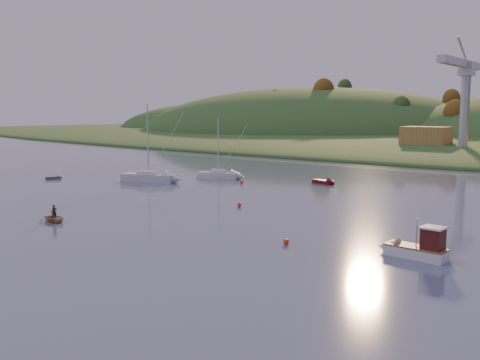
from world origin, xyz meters
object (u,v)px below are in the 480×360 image
Objects in this scene: canoe at (55,219)px; grey_dinghy at (56,178)px; sailboat_far at (218,174)px; red_tender at (327,182)px; sailboat_near at (149,177)px; fishing_boat at (412,247)px.

grey_dinghy reaches higher than canoe.
sailboat_far is 38.40m from canoe.
sailboat_near is at bearing -136.61° from red_tender.
sailboat_near reaches higher than canoe.
fishing_boat is 51.88m from sailboat_near.
fishing_boat is 33.99m from canoe.
red_tender is 43.74m from grey_dinghy.
fishing_boat reaches higher than canoe.
canoe is 42.29m from red_tender.
red_tender reaches higher than grey_dinghy.
fishing_boat is 0.55× the size of sailboat_far.
sailboat_far is (-43.27, 27.19, -0.09)m from fishing_boat.
grey_dinghy is (-37.65, -22.26, -0.07)m from red_tender.
sailboat_near is (-48.99, 17.06, 0.03)m from fishing_boat.
sailboat_near is 27.74m from red_tender.
sailboat_far reaches higher than fishing_boat.
canoe is (10.70, -36.88, -0.35)m from sailboat_far.
sailboat_far reaches higher than grey_dinghy.
fishing_boat is 41.04m from red_tender.
sailboat_near is at bearing -34.58° from grey_dinghy.
grey_dinghy is at bearing -5.07° from fishing_boat.
sailboat_far is at bearing 41.83° from sailboat_near.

